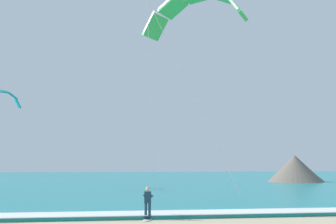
# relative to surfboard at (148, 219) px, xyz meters

# --- Properties ---
(sea) EXTENTS (200.00, 120.00, 0.20)m
(sea) POSITION_rel_surfboard_xyz_m (0.93, 60.06, 0.07)
(sea) COLOR teal
(sea) RESTS_ON ground
(surf_foam) EXTENTS (200.00, 2.22, 0.04)m
(surf_foam) POSITION_rel_surfboard_xyz_m (0.93, 1.06, 0.19)
(surf_foam) COLOR white
(surf_foam) RESTS_ON sea
(surfboard) EXTENTS (0.71, 1.46, 0.09)m
(surfboard) POSITION_rel_surfboard_xyz_m (0.00, 0.00, 0.00)
(surfboard) COLOR white
(surfboard) RESTS_ON ground
(kitesurfer) EXTENTS (0.59, 0.59, 1.69)m
(kitesurfer) POSITION_rel_surfboard_xyz_m (0.00, 0.02, 0.91)
(kitesurfer) COLOR #143347
(kitesurfer) RESTS_ON ground
(kite_primary) EXTENTS (6.14, 6.04, 12.68)m
(kite_primary) POSITION_rel_surfboard_xyz_m (3.16, 3.14, 12.79)
(kite_primary) COLOR green
(kite_distant) EXTENTS (4.08, 4.34, 1.93)m
(kite_distant) POSITION_rel_surfboard_xyz_m (-13.79, 26.14, 10.31)
(kite_distant) COLOR teal
(headland_right) EXTENTS (9.74, 10.24, 4.16)m
(headland_right) POSITION_rel_surfboard_xyz_m (26.34, 38.48, 1.90)
(headland_right) COLOR #665B51
(headland_right) RESTS_ON ground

